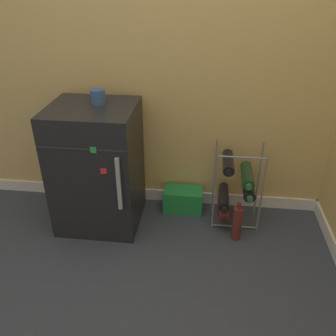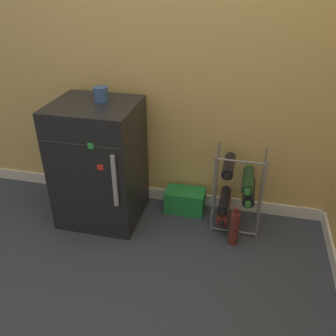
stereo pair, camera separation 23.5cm
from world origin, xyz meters
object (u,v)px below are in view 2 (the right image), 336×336
wine_rack (235,191)px  fridge_top_cup (101,94)px  loose_bottle_floor (234,228)px  mini_fridge (99,163)px  soda_box (185,201)px

wine_rack → fridge_top_cup: 1.07m
wine_rack → loose_bottle_floor: (0.02, -0.19, -0.15)m
mini_fridge → soda_box: bearing=17.7°
wine_rack → fridge_top_cup: (-0.88, -0.03, 0.61)m
fridge_top_cup → loose_bottle_floor: bearing=-9.9°
soda_box → loose_bottle_floor: loose_bottle_floor is taller
loose_bottle_floor → wine_rack: bearing=96.8°
mini_fridge → fridge_top_cup: 0.47m
wine_rack → loose_bottle_floor: 0.25m
soda_box → loose_bottle_floor: 0.47m
mini_fridge → wine_rack: (0.92, 0.09, -0.14)m
loose_bottle_floor → mini_fridge: bearing=173.8°
mini_fridge → fridge_top_cup: bearing=59.4°
wine_rack → soda_box: (-0.35, 0.09, -0.19)m
wine_rack → fridge_top_cup: bearing=-177.9°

